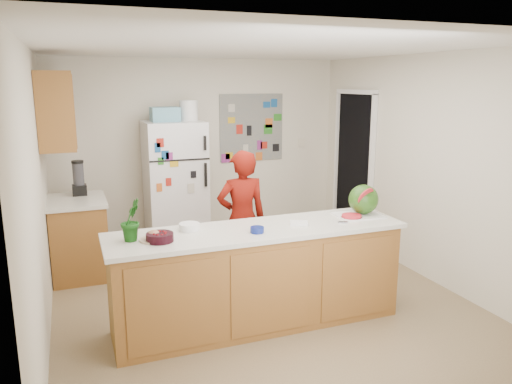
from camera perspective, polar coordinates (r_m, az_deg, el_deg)
name	(u,v)px	position (r m, az deg, el deg)	size (l,w,h in m)	color
floor	(259,299)	(5.28, 0.31, -12.17)	(4.00, 4.50, 0.02)	brown
wall_back	(201,151)	(7.02, -6.34, 4.71)	(4.00, 0.02, 2.50)	beige
wall_left	(36,197)	(4.58, -23.84, -0.47)	(0.02, 4.50, 2.50)	beige
wall_right	(426,168)	(5.90, 18.87, 2.63)	(0.02, 4.50, 2.50)	beige
ceiling	(259,47)	(4.81, 0.34, 16.27)	(4.00, 4.50, 0.02)	white
doorway	(354,168)	(7.09, 11.16, 2.74)	(0.03, 0.85, 2.04)	black
peninsula_base	(258,279)	(4.61, 0.22, -9.89)	(2.60, 0.62, 0.88)	brown
peninsula_top	(258,230)	(4.45, 0.23, -4.41)	(2.68, 0.70, 0.04)	silver
side_counter_base	(79,239)	(6.09, -19.57, -5.08)	(0.60, 0.80, 0.86)	brown
side_counter_top	(76,201)	(5.97, -19.88, -0.96)	(0.64, 0.84, 0.04)	silver
upper_cabinets	(56,110)	(5.78, -21.92, 8.70)	(0.35, 1.00, 0.80)	brown
refrigerator	(175,186)	(6.62, -9.20, 0.64)	(0.75, 0.70, 1.70)	silver
fridge_top_bin	(165,114)	(6.48, -10.37, 8.73)	(0.35, 0.28, 0.18)	#5999B2
photo_collage	(252,128)	(7.18, -0.51, 7.37)	(0.95, 0.01, 0.95)	slate
person	(242,219)	(5.39, -1.63, -3.08)	(0.54, 0.36, 1.49)	#6B1008
blender_appliance	(79,179)	(6.14, -19.61, 1.42)	(0.13, 0.13, 0.38)	black
cutting_board	(359,215)	(4.94, 11.65, -2.63)	(0.44, 0.33, 0.01)	silver
watermelon	(364,199)	(4.96, 12.19, -0.83)	(0.29, 0.29, 0.29)	#265B10
watermelon_slice	(352,216)	(4.84, 10.86, -2.71)	(0.19, 0.19, 0.02)	red
cherry_bowl	(160,237)	(4.15, -10.94, -5.11)	(0.22, 0.22, 0.07)	black
white_bowl	(189,227)	(4.42, -7.63, -3.95)	(0.18, 0.18, 0.06)	silver
cobalt_bowl	(257,230)	(4.31, 0.13, -4.34)	(0.12, 0.12, 0.05)	navy
plate	(154,239)	(4.20, -11.58, -5.34)	(0.24, 0.24, 0.02)	tan
paper_towel	(299,223)	(4.59, 4.95, -3.55)	(0.16, 0.14, 0.02)	white
keys	(343,222)	(4.67, 9.91, -3.44)	(0.09, 0.04, 0.01)	slate
potted_plant	(131,220)	(4.20, -14.12, -3.12)	(0.19, 0.15, 0.34)	#0F4113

